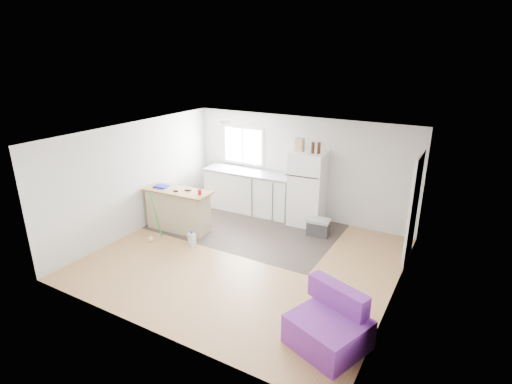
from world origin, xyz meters
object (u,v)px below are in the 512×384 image
at_px(peninsula, 178,210).
at_px(bottle_left, 313,148).
at_px(kitchen_cabinets, 249,191).
at_px(mop, 153,231).
at_px(red_cup, 200,192).
at_px(refrigerator, 308,188).
at_px(bottle_right, 319,148).
at_px(cardboard_box, 300,145).
at_px(blue_tray, 161,186).
at_px(cooler, 318,227).
at_px(purple_seat, 330,326).
at_px(cleaner_jug, 192,240).

relative_size(peninsula, bottle_left, 6.24).
distance_m(kitchen_cabinets, bottle_left, 2.12).
distance_m(peninsula, mop, 0.78).
distance_m(red_cup, bottle_left, 2.60).
distance_m(kitchen_cabinets, peninsula, 1.92).
height_order(peninsula, refrigerator, refrigerator).
relative_size(kitchen_cabinets, mop, 2.04).
distance_m(kitchen_cabinets, bottle_right, 2.21).
height_order(red_cup, bottle_left, bottle_left).
relative_size(cardboard_box, bottle_left, 1.20).
bearing_deg(bottle_left, blue_tray, -149.57).
relative_size(refrigerator, bottle_left, 6.79).
xyz_separation_m(kitchen_cabinets, refrigerator, (1.56, -0.02, 0.33)).
xyz_separation_m(cooler, purple_seat, (1.39, -3.14, 0.09)).
height_order(cleaner_jug, bottle_right, bottle_right).
bearing_deg(red_cup, kitchen_cabinets, 84.83).
bearing_deg(cardboard_box, bottle_right, 2.16).
xyz_separation_m(blue_tray, bottle_left, (2.86, 1.68, 0.86)).
bearing_deg(kitchen_cabinets, bottle_right, -4.04).
xyz_separation_m(blue_tray, cardboard_box, (2.54, 1.72, 0.89)).
distance_m(purple_seat, bottle_right, 4.21).
bearing_deg(bottle_right, cardboard_box, -177.84).
bearing_deg(refrigerator, red_cup, -138.57).
bearing_deg(cardboard_box, kitchen_cabinets, 176.89).
height_order(purple_seat, red_cup, red_cup).
bearing_deg(cooler, peninsula, -161.07).
distance_m(peninsula, bottle_right, 3.36).
xyz_separation_m(peninsula, purple_seat, (4.20, -1.86, -0.20)).
bearing_deg(purple_seat, refrigerator, 137.61).
bearing_deg(purple_seat, cooler, 134.10).
distance_m(cleaner_jug, cardboard_box, 3.09).
relative_size(peninsula, blue_tray, 5.20).
height_order(cleaner_jug, blue_tray, blue_tray).
distance_m(peninsula, cardboard_box, 3.04).
height_order(refrigerator, purple_seat, refrigerator).
bearing_deg(refrigerator, bottle_right, -13.59).
xyz_separation_m(cardboard_box, bottle_left, (0.33, -0.04, -0.02)).
distance_m(refrigerator, mop, 3.52).
bearing_deg(cleaner_jug, bottle_left, 69.75).
height_order(kitchen_cabinets, cardboard_box, cardboard_box).
bearing_deg(refrigerator, cooler, -47.98).
bearing_deg(bottle_right, purple_seat, -65.40).
distance_m(kitchen_cabinets, cardboard_box, 1.89).
distance_m(red_cup, blue_tray, 1.03).
bearing_deg(peninsula, kitchen_cabinets, 62.89).
relative_size(refrigerator, purple_seat, 1.45).
height_order(refrigerator, cardboard_box, cardboard_box).
bearing_deg(cleaner_jug, peninsula, 163.95).
distance_m(mop, blue_tray, 1.06).
xyz_separation_m(peninsula, cooler, (2.81, 1.28, -0.29)).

